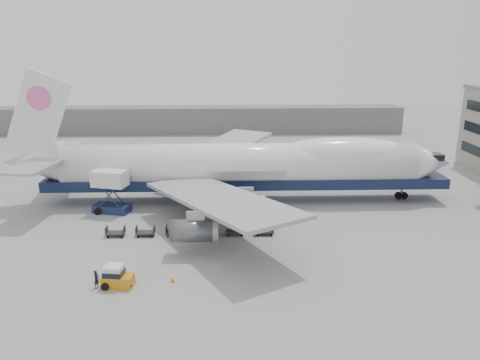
{
  "coord_description": "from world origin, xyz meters",
  "views": [
    {
      "loc": [
        -2.07,
        -55.9,
        22.94
      ],
      "look_at": [
        -0.14,
        6.0,
        5.01
      ],
      "focal_mm": 35.0,
      "sensor_mm": 36.0,
      "label": 1
    }
  ],
  "objects_px": {
    "baggage_tug": "(116,277)",
    "airliner": "(244,165)",
    "catering_truck": "(111,189)",
    "ground_worker": "(96,279)"
  },
  "relations": [
    {
      "from": "baggage_tug",
      "to": "ground_worker",
      "type": "xyz_separation_m",
      "value": [
        -1.87,
        -0.22,
        -0.06
      ]
    },
    {
      "from": "airliner",
      "to": "baggage_tug",
      "type": "relative_size",
      "value": 20.8
    },
    {
      "from": "baggage_tug",
      "to": "catering_truck",
      "type": "bearing_deg",
      "value": 112.05
    },
    {
      "from": "catering_truck",
      "to": "ground_worker",
      "type": "distance_m",
      "value": 22.19
    },
    {
      "from": "airliner",
      "to": "ground_worker",
      "type": "height_order",
      "value": "airliner"
    },
    {
      "from": "catering_truck",
      "to": "baggage_tug",
      "type": "relative_size",
      "value": 1.9
    },
    {
      "from": "catering_truck",
      "to": "airliner",
      "type": "bearing_deg",
      "value": 28.47
    },
    {
      "from": "airliner",
      "to": "ground_worker",
      "type": "bearing_deg",
      "value": -120.46
    },
    {
      "from": "baggage_tug",
      "to": "airliner",
      "type": "bearing_deg",
      "value": 70.48
    },
    {
      "from": "airliner",
      "to": "baggage_tug",
      "type": "distance_m",
      "value": 29.79
    }
  ]
}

